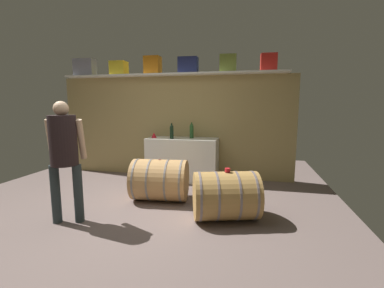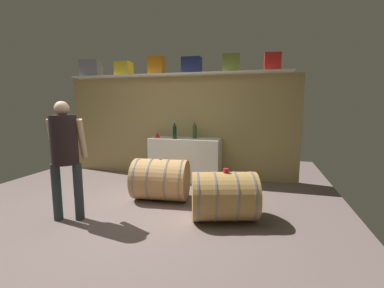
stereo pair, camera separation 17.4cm
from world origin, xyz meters
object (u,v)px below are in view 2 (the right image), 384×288
winemaker_pouring (65,149)px  toolcase_olive (231,63)px  wine_bottle_green (195,131)px  wine_barrel_near (224,196)px  toolcase_navy (192,65)px  wine_glass (175,133)px  toolcase_grey (91,68)px  red_funnel (157,135)px  tasting_cup (226,170)px  toolcase_orange (157,66)px  wine_bottle_dark (175,131)px  wine_barrel_far (161,179)px  work_cabinet (185,159)px  toolcase_red (273,62)px  toolcase_yellow (124,69)px

winemaker_pouring → toolcase_olive: bearing=35.1°
wine_bottle_green → wine_barrel_near: 2.05m
toolcase_navy → wine_glass: 1.38m
toolcase_grey → red_funnel: bearing=-12.0°
wine_bottle_green → red_funnel: bearing=-172.8°
toolcase_olive → tasting_cup: (0.19, -1.86, -1.62)m
toolcase_orange → wine_bottle_dark: toolcase_orange is taller
wine_glass → wine_barrel_near: (1.24, -1.67, -0.63)m
wine_glass → winemaker_pouring: (-0.74, -2.20, 0.01)m
wine_glass → red_funnel: 0.38m
toolcase_grey → tasting_cup: toolcase_grey is taller
winemaker_pouring → wine_barrel_near: bearing=-2.8°
wine_glass → wine_barrel_far: (0.15, -1.17, -0.62)m
tasting_cup → toolcase_orange: bearing=132.5°
work_cabinet → wine_barrel_far: bearing=-92.7°
toolcase_grey → wine_barrel_far: toolcase_grey is taller
toolcase_red → wine_bottle_dark: size_ratio=1.03×
wine_glass → wine_barrel_far: size_ratio=0.16×
red_funnel → winemaker_pouring: 2.21m
toolcase_red → tasting_cup: (-0.56, -1.86, -1.62)m
toolcase_orange → toolcase_red: toolcase_orange is taller
wine_barrel_near → red_funnel: bearing=118.0°
toolcase_navy → wine_barrel_far: toolcase_navy is taller
winemaker_pouring → toolcase_grey: bearing=99.9°
wine_barrel_far → toolcase_red: bearing=33.8°
toolcase_yellow → work_cabinet: 2.33m
toolcase_orange → toolcase_navy: toolcase_orange is taller
toolcase_yellow → wine_glass: size_ratio=2.25×
toolcase_yellow → toolcase_orange: 0.75m
toolcase_orange → toolcase_yellow: bearing=-179.8°
tasting_cup → work_cabinet: bearing=121.9°
wine_barrel_far → tasting_cup: size_ratio=13.03×
toolcase_grey → wine_bottle_green: size_ratio=1.36×
wine_glass → tasting_cup: bearing=-53.0°
toolcase_grey → wine_glass: bearing=-10.0°
toolcase_olive → toolcase_navy: bearing=176.0°
red_funnel → tasting_cup: size_ratio=1.57×
toolcase_navy → tasting_cup: (0.97, -1.86, -1.61)m
toolcase_red → work_cabinet: bearing=-177.0°
toolcase_yellow → toolcase_red: 3.02m
toolcase_yellow → wine_bottle_green: (1.59, -0.12, -1.27)m
wine_bottle_dark → wine_glass: (-0.03, 0.13, -0.05)m
toolcase_grey → tasting_cup: size_ratio=6.14×
wine_barrel_far → toolcase_orange: bearing=108.2°
work_cabinet → toolcase_grey: bearing=175.5°
toolcase_yellow → toolcase_navy: toolcase_navy is taller
wine_bottle_dark → wine_barrel_far: 1.24m
toolcase_grey → toolcase_olive: 3.07m
work_cabinet → wine_barrel_far: 1.20m
wine_glass → red_funnel: wine_glass is taller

